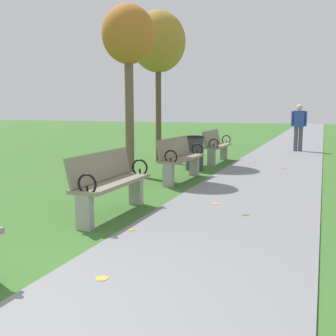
{
  "coord_description": "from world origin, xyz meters",
  "views": [
    {
      "loc": [
        2.28,
        -1.78,
        1.51
      ],
      "look_at": [
        -0.05,
        4.35,
        0.55
      ],
      "focal_mm": 43.68,
      "sensor_mm": 36.0,
      "label": 1
    }
  ],
  "objects_px": {
    "park_bench_3": "(180,158)",
    "tree_3": "(158,43)",
    "pedestrian_walking": "(299,125)",
    "trash_bin": "(195,153)",
    "tree_2": "(128,39)",
    "park_bench_4": "(216,145)",
    "park_bench_2": "(110,182)"
  },
  "relations": [
    {
      "from": "park_bench_2",
      "to": "trash_bin",
      "type": "relative_size",
      "value": 1.91
    },
    {
      "from": "park_bench_3",
      "to": "pedestrian_walking",
      "type": "xyz_separation_m",
      "value": [
        1.97,
        6.95,
        0.44
      ]
    },
    {
      "from": "park_bench_2",
      "to": "tree_2",
      "type": "xyz_separation_m",
      "value": [
        -1.28,
        3.26,
        2.52
      ]
    },
    {
      "from": "pedestrian_walking",
      "to": "trash_bin",
      "type": "relative_size",
      "value": 1.93
    },
    {
      "from": "pedestrian_walking",
      "to": "trash_bin",
      "type": "height_order",
      "value": "pedestrian_walking"
    },
    {
      "from": "park_bench_4",
      "to": "trash_bin",
      "type": "xyz_separation_m",
      "value": [
        -0.15,
        -1.59,
        -0.06
      ]
    },
    {
      "from": "tree_2",
      "to": "trash_bin",
      "type": "relative_size",
      "value": 4.45
    },
    {
      "from": "park_bench_2",
      "to": "tree_2",
      "type": "relative_size",
      "value": 0.43
    },
    {
      "from": "tree_2",
      "to": "trash_bin",
      "type": "distance_m",
      "value": 3.09
    },
    {
      "from": "park_bench_2",
      "to": "park_bench_3",
      "type": "xyz_separation_m",
      "value": [
        0.0,
        3.02,
        0.0
      ]
    },
    {
      "from": "park_bench_2",
      "to": "pedestrian_walking",
      "type": "bearing_deg",
      "value": 78.81
    },
    {
      "from": "tree_2",
      "to": "trash_bin",
      "type": "bearing_deg",
      "value": 48.46
    },
    {
      "from": "park_bench_3",
      "to": "pedestrian_walking",
      "type": "relative_size",
      "value": 1.0
    },
    {
      "from": "tree_3",
      "to": "park_bench_2",
      "type": "bearing_deg",
      "value": -74.54
    },
    {
      "from": "park_bench_4",
      "to": "tree_2",
      "type": "bearing_deg",
      "value": -114.03
    },
    {
      "from": "park_bench_3",
      "to": "park_bench_4",
      "type": "bearing_deg",
      "value": 90.0
    },
    {
      "from": "park_bench_3",
      "to": "tree_3",
      "type": "xyz_separation_m",
      "value": [
        -1.59,
        2.71,
        2.8
      ]
    },
    {
      "from": "park_bench_4",
      "to": "tree_3",
      "type": "distance_m",
      "value": 3.24
    },
    {
      "from": "park_bench_2",
      "to": "trash_bin",
      "type": "distance_m",
      "value": 4.54
    },
    {
      "from": "tree_3",
      "to": "trash_bin",
      "type": "height_order",
      "value": "tree_3"
    },
    {
      "from": "tree_3",
      "to": "pedestrian_walking",
      "type": "xyz_separation_m",
      "value": [
        3.56,
        4.24,
        -2.36
      ]
    },
    {
      "from": "park_bench_2",
      "to": "park_bench_3",
      "type": "distance_m",
      "value": 3.02
    },
    {
      "from": "park_bench_4",
      "to": "tree_2",
      "type": "relative_size",
      "value": 0.43
    },
    {
      "from": "park_bench_2",
      "to": "park_bench_3",
      "type": "height_order",
      "value": "same"
    },
    {
      "from": "pedestrian_walking",
      "to": "trash_bin",
      "type": "distance_m",
      "value": 5.85
    },
    {
      "from": "tree_2",
      "to": "pedestrian_walking",
      "type": "xyz_separation_m",
      "value": [
        3.25,
        6.71,
        -2.08
      ]
    },
    {
      "from": "park_bench_3",
      "to": "trash_bin",
      "type": "relative_size",
      "value": 1.93
    },
    {
      "from": "park_bench_4",
      "to": "pedestrian_walking",
      "type": "bearing_deg",
      "value": 62.82
    },
    {
      "from": "park_bench_2",
      "to": "tree_3",
      "type": "distance_m",
      "value": 6.57
    },
    {
      "from": "park_bench_3",
      "to": "trash_bin",
      "type": "bearing_deg",
      "value": 95.55
    },
    {
      "from": "tree_2",
      "to": "tree_3",
      "type": "xyz_separation_m",
      "value": [
        -0.31,
        2.47,
        0.28
      ]
    },
    {
      "from": "pedestrian_walking",
      "to": "park_bench_4",
      "type": "bearing_deg",
      "value": -117.18
    }
  ]
}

